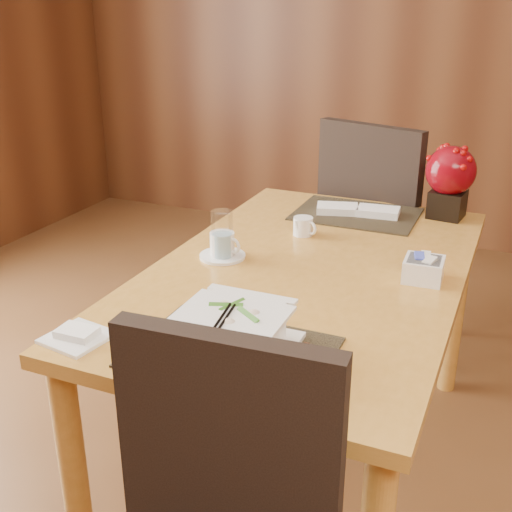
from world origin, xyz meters
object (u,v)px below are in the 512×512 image
at_px(dining_table, 308,296).
at_px(bread_plate, 78,337).
at_px(creamer_jug, 303,226).
at_px(sugar_caddy, 423,270).
at_px(soup_setting, 233,333).
at_px(far_chair, 380,225).
at_px(coffee_cup, 222,247).
at_px(water_glass, 222,235).
at_px(berry_decor, 450,177).

distance_m(dining_table, bread_plate, 0.74).
distance_m(dining_table, creamer_jug, 0.31).
distance_m(sugar_caddy, bread_plate, 0.98).
height_order(dining_table, soup_setting, soup_setting).
height_order(sugar_caddy, bread_plate, sugar_caddy).
relative_size(sugar_caddy, far_chair, 0.11).
relative_size(sugar_caddy, bread_plate, 0.79).
bearing_deg(sugar_caddy, coffee_cup, -173.14).
bearing_deg(soup_setting, water_glass, 118.18).
bearing_deg(coffee_cup, dining_table, 6.40).
bearing_deg(sugar_caddy, dining_table, -172.76).
distance_m(water_glass, bread_plate, 0.61).
height_order(sugar_caddy, far_chair, far_chair).
relative_size(dining_table, far_chair, 1.43).
bearing_deg(coffee_cup, far_chair, 72.87).
bearing_deg(bread_plate, coffee_cup, 81.40).
bearing_deg(sugar_caddy, far_chair, 109.74).
bearing_deg(creamer_jug, far_chair, 103.31).
xyz_separation_m(soup_setting, coffee_cup, (-0.28, 0.52, -0.02)).
bearing_deg(sugar_caddy, soup_setting, -119.14).
xyz_separation_m(bread_plate, far_chair, (0.39, 1.56, -0.17)).
height_order(dining_table, coffee_cup, coffee_cup).
distance_m(water_glass, far_chair, 1.04).
relative_size(dining_table, berry_decor, 5.59).
xyz_separation_m(sugar_caddy, berry_decor, (-0.02, 0.62, 0.12)).
bearing_deg(dining_table, bread_plate, -120.10).
height_order(water_glass, bread_plate, water_glass).
height_order(creamer_jug, berry_decor, berry_decor).
bearing_deg(creamer_jug, soup_setting, -57.43).
height_order(coffee_cup, creamer_jug, coffee_cup).
xyz_separation_m(dining_table, berry_decor, (0.31, 0.66, 0.25)).
xyz_separation_m(berry_decor, far_chair, (-0.30, 0.27, -0.31)).
distance_m(soup_setting, sugar_caddy, 0.68).
relative_size(creamer_jug, far_chair, 0.08).
bearing_deg(far_chair, sugar_caddy, 127.42).
distance_m(soup_setting, far_chair, 1.49).
height_order(berry_decor, bread_plate, berry_decor).
distance_m(dining_table, soup_setting, 0.57).
distance_m(coffee_cup, sugar_caddy, 0.62).
bearing_deg(bread_plate, soup_setting, 13.30).
bearing_deg(berry_decor, sugar_caddy, -88.15).
xyz_separation_m(coffee_cup, far_chair, (0.30, 0.96, -0.20)).
bearing_deg(bread_plate, sugar_caddy, 44.04).
bearing_deg(dining_table, sugar_caddy, 7.24).
relative_size(water_glass, far_chair, 0.15).
relative_size(sugar_caddy, berry_decor, 0.41).
height_order(soup_setting, bread_plate, soup_setting).
distance_m(berry_decor, far_chair, 0.51).
relative_size(coffee_cup, bread_plate, 1.04).
bearing_deg(bread_plate, water_glass, 80.67).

